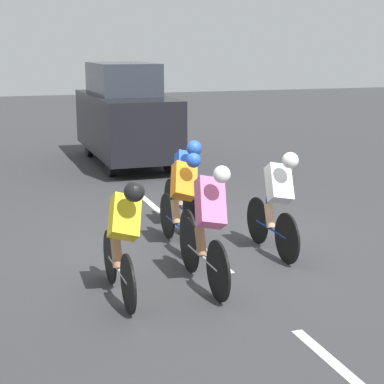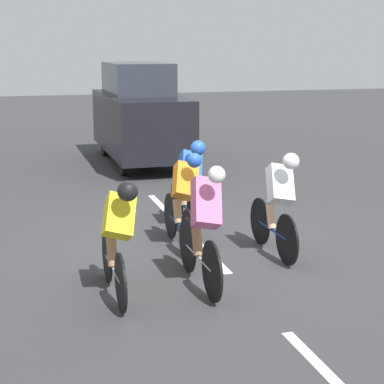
{
  "view_description": "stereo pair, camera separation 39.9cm",
  "coord_description": "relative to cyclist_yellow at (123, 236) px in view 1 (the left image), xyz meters",
  "views": [
    {
      "loc": [
        3.01,
        8.45,
        2.88
      ],
      "look_at": [
        0.29,
        0.5,
        0.95
      ],
      "focal_mm": 60.0,
      "sensor_mm": 36.0,
      "label": 1
    },
    {
      "loc": [
        2.63,
        8.57,
        2.88
      ],
      "look_at": [
        0.29,
        0.5,
        0.95
      ],
      "focal_mm": 60.0,
      "sensor_mm": 36.0,
      "label": 2
    }
  ],
  "objects": [
    {
      "name": "cyclist_pink",
      "position": [
        -1.04,
        -0.05,
        0.03
      ],
      "size": [
        0.43,
        1.75,
        1.54
      ],
      "color": "black",
      "rests_on": "ground"
    },
    {
      "name": "lane_stripe_far",
      "position": [
        -1.49,
        -4.28,
        -0.76
      ],
      "size": [
        0.12,
        1.4,
        0.01
      ],
      "primitive_type": "cube",
      "color": "white",
      "rests_on": "ground"
    },
    {
      "name": "ground_plane",
      "position": [
        -1.49,
        -1.58,
        -0.77
      ],
      "size": [
        60.0,
        60.0,
        0.0
      ],
      "primitive_type": "plane",
      "color": "#38383A"
    },
    {
      "name": "cyclist_yellow",
      "position": [
        0.0,
        0.0,
        0.0
      ],
      "size": [
        0.45,
        1.64,
        1.44
      ],
      "color": "black",
      "rests_on": "ground"
    },
    {
      "name": "support_car",
      "position": [
        -2.0,
        -8.52,
        0.44
      ],
      "size": [
        1.7,
        4.49,
        2.46
      ],
      "color": "black",
      "rests_on": "ground"
    },
    {
      "name": "cyclist_orange",
      "position": [
        -1.21,
        -1.57,
        -0.02
      ],
      "size": [
        0.45,
        1.7,
        1.44
      ],
      "color": "black",
      "rests_on": "ground"
    },
    {
      "name": "lane_stripe_near",
      "position": [
        -1.49,
        2.12,
        -0.76
      ],
      "size": [
        0.12,
        1.4,
        0.01
      ],
      "primitive_type": "cube",
      "color": "white",
      "rests_on": "ground"
    },
    {
      "name": "lane_stripe_mid",
      "position": [
        -1.49,
        -1.08,
        -0.76
      ],
      "size": [
        0.12,
        1.4,
        0.01
      ],
      "primitive_type": "cube",
      "color": "white",
      "rests_on": "ground"
    },
    {
      "name": "cyclist_white",
      "position": [
        -2.39,
        -0.91,
        0.01
      ],
      "size": [
        0.41,
        1.65,
        1.49
      ],
      "color": "black",
      "rests_on": "ground"
    },
    {
      "name": "cyclist_blue",
      "position": [
        -1.56,
        -2.5,
        0.01
      ],
      "size": [
        0.44,
        1.73,
        1.47
      ],
      "color": "black",
      "rests_on": "ground"
    }
  ]
}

